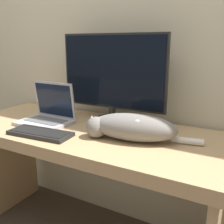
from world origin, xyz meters
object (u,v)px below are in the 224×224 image
Objects in this scene: external_keyboard at (40,133)px; cat at (131,127)px; monitor at (112,78)px; laptop at (48,115)px.

cat is at bearing 16.15° from external_keyboard.
external_keyboard is 0.63× the size of cat.
cat is at bearing -45.01° from monitor.
monitor reaches higher than cat.
laptop is at bearing 168.16° from cat.
monitor is at bearing 57.40° from external_keyboard.
cat is (0.22, -0.22, -0.20)m from monitor.
monitor is 2.19× the size of laptop.
monitor is 0.37m from cat.
monitor reaches higher than laptop.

